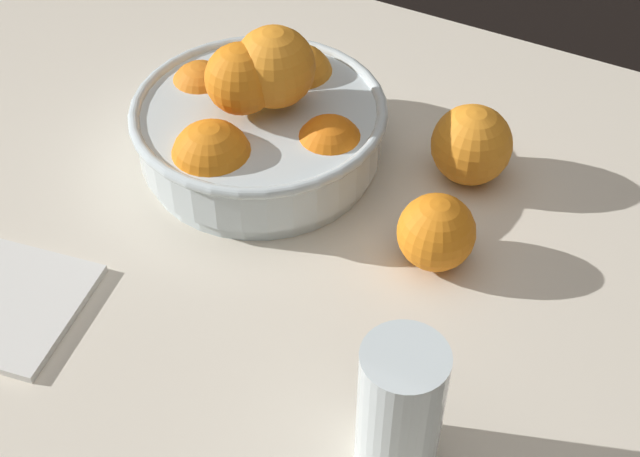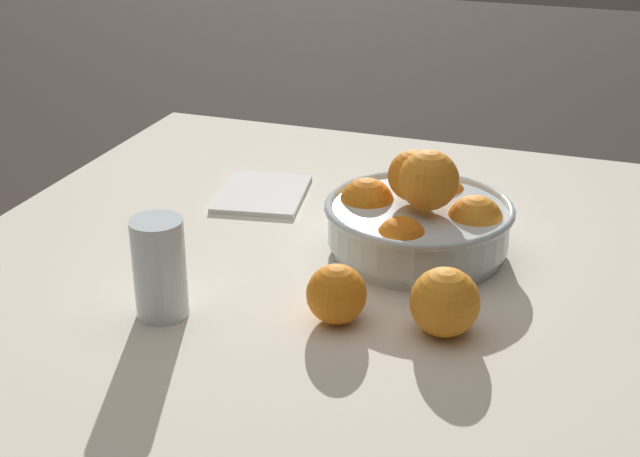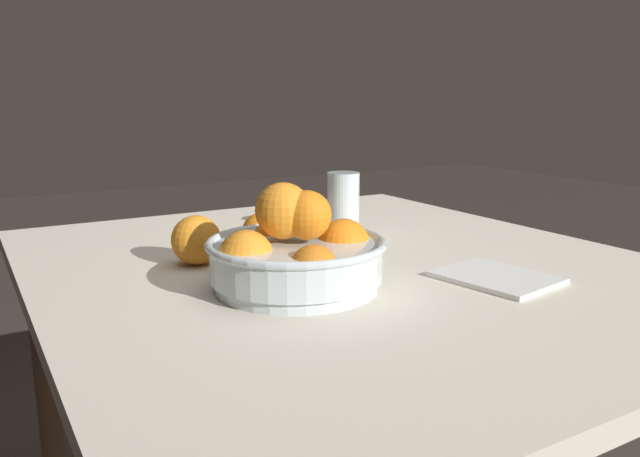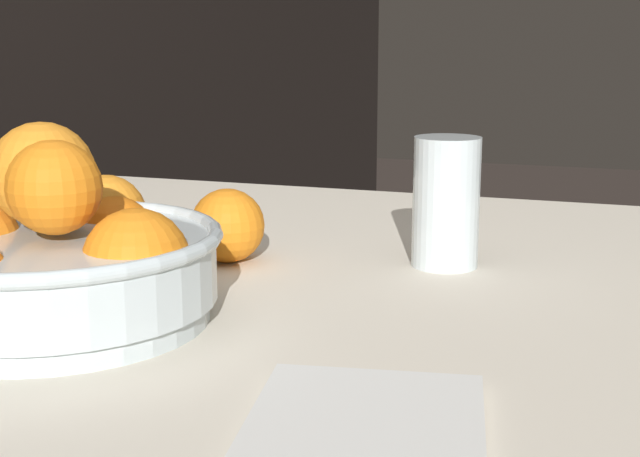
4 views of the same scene
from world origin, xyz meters
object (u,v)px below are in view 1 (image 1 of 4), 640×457
(fruit_bowl, at_px, (260,122))
(orange_loose_front, at_px, (436,232))
(orange_loose_near_bowl, at_px, (472,145))
(juice_glass, at_px, (400,411))

(fruit_bowl, relative_size, orange_loose_front, 3.57)
(orange_loose_near_bowl, xyz_separation_m, orange_loose_front, (0.02, -0.13, -0.00))
(fruit_bowl, bearing_deg, juice_glass, -43.26)
(juice_glass, relative_size, orange_loose_front, 1.72)
(juice_glass, relative_size, orange_loose_near_bowl, 1.52)
(orange_loose_near_bowl, height_order, orange_loose_front, orange_loose_near_bowl)
(orange_loose_near_bowl, distance_m, orange_loose_front, 0.13)
(fruit_bowl, height_order, orange_loose_near_bowl, fruit_bowl)
(juice_glass, distance_m, orange_loose_front, 0.22)
(orange_loose_near_bowl, relative_size, orange_loose_front, 1.13)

